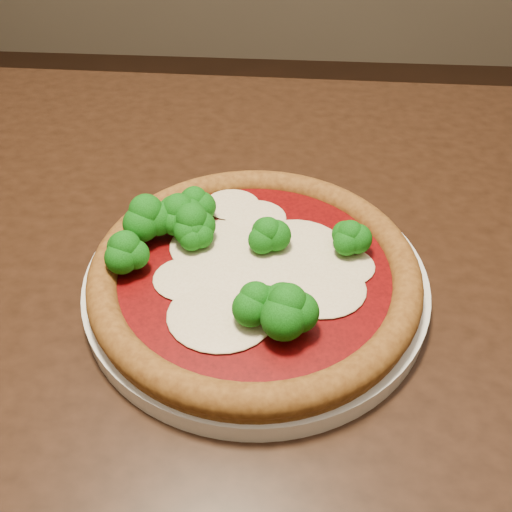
{
  "coord_description": "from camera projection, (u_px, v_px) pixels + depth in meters",
  "views": [
    {
      "loc": [
        -0.11,
        -0.53,
        1.11
      ],
      "look_at": [
        -0.14,
        -0.18,
        0.79
      ],
      "focal_mm": 40.0,
      "sensor_mm": 36.0,
      "label": 1
    }
  ],
  "objects": [
    {
      "name": "floor",
      "position": [
        331.0,
        488.0,
        1.14
      ],
      "size": [
        4.0,
        4.0,
        0.0
      ],
      "primitive_type": "plane",
      "color": "black",
      "rests_on": "ground"
    },
    {
      "name": "dining_table",
      "position": [
        189.0,
        367.0,
        0.57
      ],
      "size": [
        1.07,
        0.88,
        0.75
      ],
      "rotation": [
        0.0,
        0.0,
        -0.01
      ],
      "color": "black",
      "rests_on": "floor"
    },
    {
      "name": "plate",
      "position": [
        256.0,
        282.0,
        0.5
      ],
      "size": [
        0.3,
        0.3,
        0.02
      ],
      "primitive_type": "cylinder",
      "color": "silver",
      "rests_on": "dining_table"
    },
    {
      "name": "pizza",
      "position": [
        247.0,
        266.0,
        0.48
      ],
      "size": [
        0.28,
        0.28,
        0.06
      ],
      "rotation": [
        0.0,
        0.0,
        0.09
      ],
      "color": "brown",
      "rests_on": "plate"
    }
  ]
}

